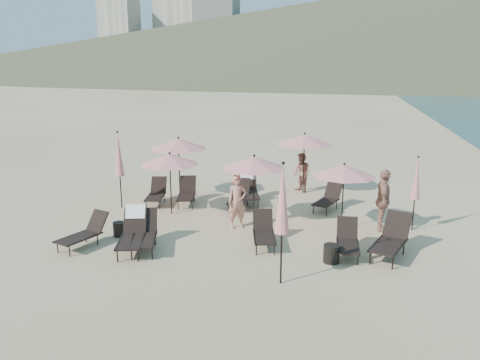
% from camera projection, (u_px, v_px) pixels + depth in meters
% --- Properties ---
extents(ground, '(800.00, 800.00, 0.00)m').
position_uv_depth(ground, '(253.00, 253.00, 12.42)').
color(ground, '#D6BA8C').
rests_on(ground, ground).
extents(volcanic_headland, '(690.00, 690.00, 55.00)m').
position_uv_depth(volcanic_headland, '(472.00, 29.00, 277.03)').
color(volcanic_headland, brown).
rests_on(volcanic_headland, ground).
extents(hotel_skyline, '(109.00, 82.00, 55.00)m').
position_uv_depth(hotel_skyline, '(191.00, 34.00, 283.93)').
color(hotel_skyline, beige).
rests_on(hotel_skyline, ground).
extents(lounger_0, '(1.02, 1.61, 0.87)m').
position_uv_depth(lounger_0, '(84.00, 232.00, 12.78)').
color(lounger_0, black).
rests_on(lounger_0, ground).
extents(lounger_1, '(1.07, 1.81, 1.07)m').
position_uv_depth(lounger_1, '(133.00, 231.00, 12.58)').
color(lounger_1, black).
rests_on(lounger_1, ground).
extents(lounger_2, '(1.12, 1.76, 0.95)m').
position_uv_depth(lounger_2, '(144.00, 233.00, 12.60)').
color(lounger_2, black).
rests_on(lounger_2, ground).
extents(lounger_3, '(0.91, 1.59, 0.86)m').
position_uv_depth(lounger_3, '(264.00, 231.00, 12.87)').
color(lounger_3, black).
rests_on(lounger_3, ground).
extents(lounger_4, '(0.63, 1.49, 0.85)m').
position_uv_depth(lounger_4, '(348.00, 240.00, 12.24)').
color(lounger_4, black).
rests_on(lounger_4, ground).
extents(lounger_5, '(1.21, 1.89, 1.02)m').
position_uv_depth(lounger_5, '(391.00, 239.00, 12.12)').
color(lounger_5, black).
rests_on(lounger_5, ground).
extents(lounger_6, '(0.87, 1.59, 0.86)m').
position_uv_depth(lounger_6, '(156.00, 193.00, 16.78)').
color(lounger_6, black).
rests_on(lounger_6, ground).
extents(lounger_7, '(0.94, 1.65, 0.89)m').
position_uv_depth(lounger_7, '(187.00, 192.00, 16.78)').
color(lounger_7, black).
rests_on(lounger_7, ground).
extents(lounger_8, '(1.09, 1.86, 1.10)m').
position_uv_depth(lounger_8, '(249.00, 188.00, 16.98)').
color(lounger_8, black).
rests_on(lounger_8, ground).
extents(lounger_9, '(0.68, 1.60, 0.91)m').
position_uv_depth(lounger_9, '(239.00, 196.00, 16.36)').
color(lounger_9, black).
rests_on(lounger_9, ground).
extents(lounger_10, '(1.02, 1.59, 0.86)m').
position_uv_depth(lounger_10, '(328.00, 198.00, 16.08)').
color(lounger_10, black).
rests_on(lounger_10, ground).
extents(umbrella_open_0, '(1.95, 1.95, 2.10)m').
position_uv_depth(umbrella_open_0, '(170.00, 159.00, 15.30)').
color(umbrella_open_0, black).
rests_on(umbrella_open_0, ground).
extents(umbrella_open_1, '(2.04, 2.04, 2.19)m').
position_uv_depth(umbrella_open_1, '(254.00, 162.00, 14.40)').
color(umbrella_open_1, black).
rests_on(umbrella_open_1, ground).
extents(umbrella_open_2, '(1.90, 1.90, 2.05)m').
position_uv_depth(umbrella_open_2, '(344.00, 171.00, 13.87)').
color(umbrella_open_2, black).
rests_on(umbrella_open_2, ground).
extents(umbrella_open_3, '(2.13, 2.13, 2.29)m').
position_uv_depth(umbrella_open_3, '(179.00, 144.00, 17.33)').
color(umbrella_open_3, black).
rests_on(umbrella_open_3, ground).
extents(umbrella_open_4, '(2.21, 2.21, 2.38)m').
position_uv_depth(umbrella_open_4, '(304.00, 140.00, 17.83)').
color(umbrella_open_4, black).
rests_on(umbrella_open_4, ground).
extents(umbrella_closed_0, '(0.33, 0.33, 2.84)m').
position_uv_depth(umbrella_closed_0, '(282.00, 200.00, 10.22)').
color(umbrella_closed_0, black).
rests_on(umbrella_closed_0, ground).
extents(umbrella_closed_1, '(0.27, 0.27, 2.29)m').
position_uv_depth(umbrella_closed_1, '(416.00, 179.00, 13.76)').
color(umbrella_closed_1, black).
rests_on(umbrella_closed_1, ground).
extents(umbrella_closed_2, '(0.32, 0.32, 2.71)m').
position_uv_depth(umbrella_closed_2, '(119.00, 155.00, 15.92)').
color(umbrella_closed_2, black).
rests_on(umbrella_closed_2, ground).
extents(side_table_0, '(0.35, 0.35, 0.42)m').
position_uv_depth(side_table_0, '(119.00, 229.00, 13.61)').
color(side_table_0, black).
rests_on(side_table_0, ground).
extents(side_table_1, '(0.41, 0.41, 0.46)m').
position_uv_depth(side_table_1, '(331.00, 254.00, 11.77)').
color(side_table_1, black).
rests_on(side_table_1, ground).
extents(beachgoer_a, '(0.72, 0.65, 1.65)m').
position_uv_depth(beachgoer_a, '(237.00, 202.00, 14.18)').
color(beachgoer_a, tan).
rests_on(beachgoer_a, ground).
extents(beachgoer_b, '(0.93, 0.95, 1.54)m').
position_uv_depth(beachgoer_b, '(302.00, 173.00, 18.26)').
color(beachgoer_b, '#A56555').
rests_on(beachgoer_b, ground).
extents(beachgoer_c, '(0.47, 1.11, 1.89)m').
position_uv_depth(beachgoer_c, '(383.00, 200.00, 13.89)').
color(beachgoer_c, '#AF7863').
rests_on(beachgoer_c, ground).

